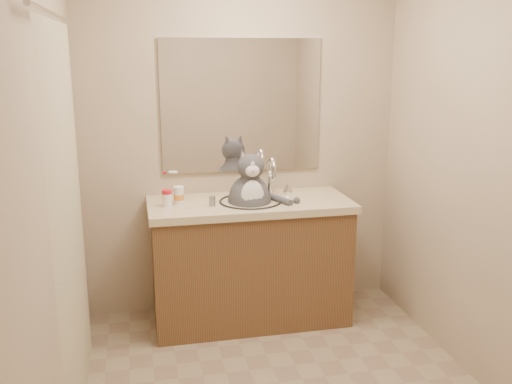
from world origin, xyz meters
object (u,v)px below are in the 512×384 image
cat (250,198)px  pill_bottle_orange (179,196)px  pill_bottle_redcap (167,198)px  grey_canister (212,201)px

cat → pill_bottle_orange: cat is taller
pill_bottle_redcap → pill_bottle_orange: pill_bottle_orange is taller
cat → grey_canister: 0.26m
pill_bottle_redcap → grey_canister: pill_bottle_redcap is taller
pill_bottle_redcap → pill_bottle_orange: (0.08, 0.04, 0.00)m
cat → pill_bottle_orange: (-0.46, 0.05, 0.03)m
grey_canister → pill_bottle_redcap: bearing=170.9°
pill_bottle_redcap → grey_canister: (0.28, -0.05, -0.02)m
cat → grey_canister: bearing=-170.1°
pill_bottle_redcap → pill_bottle_orange: size_ratio=0.94×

